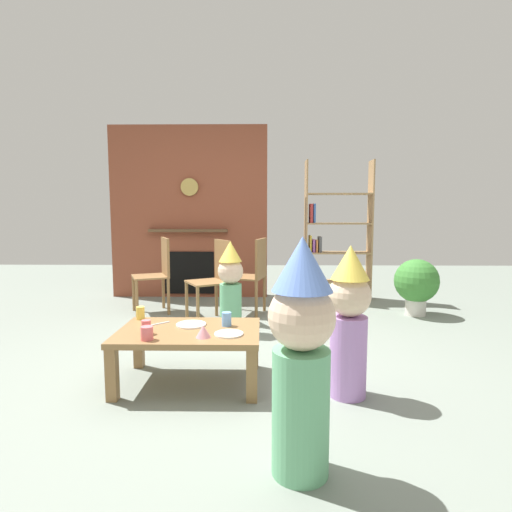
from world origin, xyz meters
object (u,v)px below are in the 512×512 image
at_px(child_with_cone_hat, 301,351).
at_px(dining_chair_left, 158,270).
at_px(paper_cup_far_left, 140,313).
at_px(child_by_the_chairs, 231,284).
at_px(dining_chair_middle, 215,275).
at_px(potted_plant_tall, 416,283).
at_px(child_in_pink, 349,317).
at_px(coffee_table, 189,338).
at_px(paper_plate_rear, 191,325).
at_px(paper_plate_front, 229,334).
at_px(dining_chair_right, 253,272).
at_px(paper_cup_center, 147,333).
at_px(paper_cup_near_left, 227,319).
at_px(birthday_cake_slice, 203,331).
at_px(paper_cup_near_right, 146,327).
at_px(bookshelf, 333,236).

bearing_deg(child_with_cone_hat, dining_chair_left, -9.51).
bearing_deg(paper_cup_far_left, child_by_the_chairs, 57.37).
height_order(paper_cup_far_left, dining_chair_middle, dining_chair_middle).
bearing_deg(potted_plant_tall, child_in_pink, -120.06).
bearing_deg(coffee_table, paper_plate_rear, 92.03).
distance_m(paper_plate_front, dining_chair_right, 2.09).
height_order(paper_cup_center, child_by_the_chairs, child_by_the_chairs).
distance_m(paper_cup_far_left, child_by_the_chairs, 1.15).
height_order(paper_cup_far_left, child_with_cone_hat, child_with_cone_hat).
bearing_deg(paper_cup_center, paper_plate_front, 12.96).
bearing_deg(child_in_pink, paper_cup_near_left, -9.19).
height_order(paper_cup_far_left, dining_chair_left, dining_chair_left).
distance_m(birthday_cake_slice, potted_plant_tall, 3.06).
height_order(child_by_the_chairs, dining_chair_right, child_by_the_chairs).
bearing_deg(dining_chair_left, paper_cup_near_right, 79.17).
relative_size(paper_cup_near_left, child_in_pink, 0.10).
height_order(paper_cup_far_left, child_by_the_chairs, child_by_the_chairs).
relative_size(paper_plate_rear, dining_chair_middle, 0.24).
height_order(paper_cup_center, dining_chair_right, dining_chair_right).
relative_size(bookshelf, paper_cup_far_left, 19.40).
bearing_deg(dining_chair_middle, coffee_table, 61.21).
bearing_deg(paper_plate_rear, child_with_cone_hat, -57.82).
bearing_deg(dining_chair_left, paper_cup_center, 79.49).
relative_size(child_with_cone_hat, dining_chair_left, 1.23).
height_order(paper_plate_rear, child_by_the_chairs, child_by_the_chairs).
bearing_deg(paper_cup_center, child_by_the_chairs, 73.91).
xyz_separation_m(coffee_table, paper_plate_front, (0.29, -0.12, 0.07)).
distance_m(paper_cup_near_right, paper_plate_rear, 0.34).
bearing_deg(dining_chair_middle, paper_plate_rear, 61.09).
bearing_deg(child_in_pink, paper_cup_near_right, 6.49).
distance_m(child_by_the_chairs, dining_chair_middle, 0.49).
xyz_separation_m(paper_plate_front, dining_chair_right, (0.12, 2.08, 0.12)).
bearing_deg(dining_chair_middle, paper_cup_center, 54.34).
bearing_deg(child_by_the_chairs, paper_plate_front, 12.97).
distance_m(dining_chair_middle, dining_chair_right, 0.51).
bearing_deg(paper_cup_near_left, paper_plate_front, -81.10).
height_order(child_in_pink, dining_chair_right, child_in_pink).
bearing_deg(child_in_pink, dining_chair_right, -62.69).
relative_size(coffee_table, dining_chair_middle, 1.10).
bearing_deg(paper_cup_near_left, coffee_table, -159.49).
distance_m(coffee_table, birthday_cake_slice, 0.24).
bearing_deg(dining_chair_right, paper_plate_front, 101.92).
distance_m(paper_cup_near_right, paper_plate_front, 0.56).
height_order(bookshelf, paper_cup_near_left, bookshelf).
relative_size(paper_cup_center, dining_chair_right, 0.10).
relative_size(paper_cup_far_left, potted_plant_tall, 0.15).
relative_size(paper_cup_center, paper_plate_front, 0.45).
distance_m(paper_cup_center, birthday_cake_slice, 0.36).
distance_m(paper_cup_near_left, dining_chair_middle, 1.60).
bearing_deg(paper_cup_near_left, dining_chair_right, 85.35).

